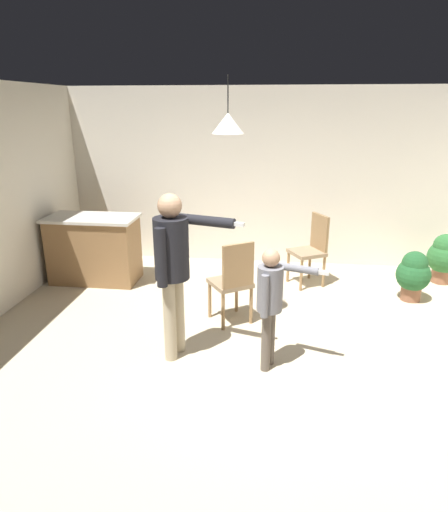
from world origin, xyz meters
The scene contains 10 objects.
ground centered at (0.00, 0.00, 0.00)m, with size 7.68×7.68×0.00m, color beige.
wall_back centered at (0.00, 3.20, 1.35)m, with size 6.40×0.10×2.70m, color silver.
kitchen_counter centered at (-2.45, 2.00, 0.48)m, with size 1.26×0.66×0.95m.
person_adult centered at (-0.84, 0.14, 1.03)m, with size 0.85×0.47×1.66m.
person_child centered at (0.09, 0.03, 0.75)m, with size 0.64×0.33×1.20m.
dining_chair_by_counter centered at (0.61, 2.26, 0.55)m, with size 0.57×0.57×1.00m.
dining_chair_near_wall centered at (-0.35, 0.91, 0.55)m, with size 0.58×0.58×1.00m.
potted_plant_corner centered at (2.49, 2.55, 0.39)m, with size 0.47×0.47×0.71m.
potted_plant_by_wall centered at (1.89, 1.85, 0.36)m, with size 0.43×0.43×0.66m.
ceiling_light_pendant centered at (-0.40, 0.80, 2.25)m, with size 0.32×0.32×0.55m.
Camera 1 is at (0.13, -3.76, 2.42)m, focal length 31.25 mm.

